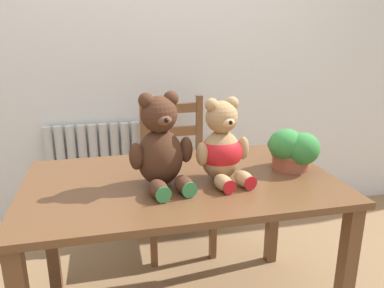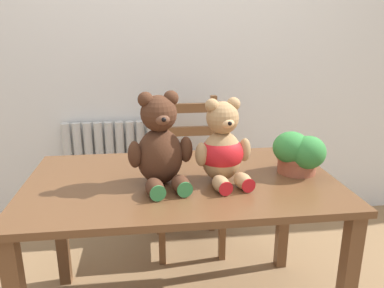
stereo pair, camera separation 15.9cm
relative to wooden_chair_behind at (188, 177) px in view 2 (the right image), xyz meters
The scene contains 7 objects.
wall_back 0.91m from the wooden_chair_behind, 106.78° to the left, with size 8.00×0.04×2.60m, color silver.
radiator 0.60m from the wooden_chair_behind, 150.76° to the left, with size 0.64×0.10×0.78m.
dining_table 0.73m from the wooden_chair_behind, 98.78° to the right, with size 1.37×0.81×0.75m.
wooden_chair_behind is the anchor object (origin of this frame).
teddy_bear_left 0.89m from the wooden_chair_behind, 105.13° to the right, with size 0.28×0.30×0.40m.
teddy_bear_right 0.85m from the wooden_chair_behind, 84.87° to the right, with size 0.26×0.29×0.37m.
potted_plant 0.90m from the wooden_chair_behind, 58.48° to the right, with size 0.23×0.22×0.20m.
Camera 2 is at (-0.15, -1.14, 1.38)m, focal length 35.00 mm.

